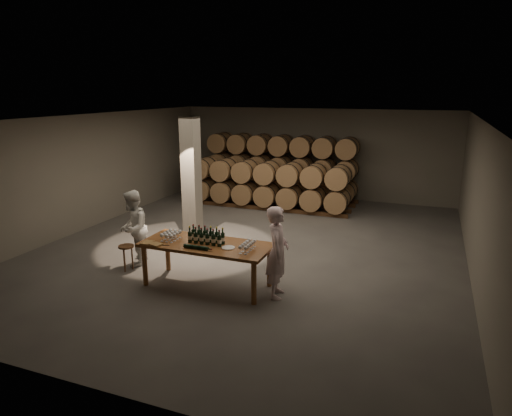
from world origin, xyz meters
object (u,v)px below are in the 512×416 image
at_px(bottle_cluster, 206,237).
at_px(stool, 126,250).
at_px(plate, 228,248).
at_px(person_man, 277,252).
at_px(tasting_table, 206,248).
at_px(person_woman, 133,228).
at_px(notebook_near, 156,244).

height_order(bottle_cluster, stool, bottle_cluster).
distance_m(plate, person_man, 0.96).
distance_m(tasting_table, person_woman, 2.11).
bearing_deg(plate, person_woman, 168.25).
bearing_deg(tasting_table, plate, -10.10).
xyz_separation_m(tasting_table, bottle_cluster, (-0.00, 0.01, 0.22)).
bearing_deg(notebook_near, plate, 29.39).
relative_size(notebook_near, stool, 0.42).
bearing_deg(bottle_cluster, person_man, 1.81).
xyz_separation_m(tasting_table, person_man, (1.47, 0.06, 0.09)).
relative_size(plate, person_woman, 0.15).
distance_m(bottle_cluster, person_woman, 2.11).
distance_m(bottle_cluster, stool, 2.09).
bearing_deg(stool, person_man, -0.78).
xyz_separation_m(bottle_cluster, person_woman, (-2.06, 0.43, -0.16)).
distance_m(plate, notebook_near, 1.44).
bearing_deg(tasting_table, notebook_near, -153.00).
bearing_deg(person_man, person_woman, 71.55).
xyz_separation_m(notebook_near, person_woman, (-1.18, 0.89, -0.06)).
height_order(tasting_table, plate, plate).
height_order(tasting_table, stool, tasting_table).
xyz_separation_m(plate, person_woman, (-2.58, 0.54, -0.05)).
relative_size(plate, stool, 0.46).
relative_size(stool, person_man, 0.32).
height_order(bottle_cluster, person_man, person_man).
xyz_separation_m(tasting_table, stool, (-2.02, 0.11, -0.34)).
relative_size(tasting_table, person_woman, 1.52).
relative_size(tasting_table, person_man, 1.46).
distance_m(tasting_table, bottle_cluster, 0.22).
bearing_deg(notebook_near, bottle_cluster, 42.86).
height_order(notebook_near, person_woman, person_woman).
bearing_deg(notebook_near, person_man, 27.29).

